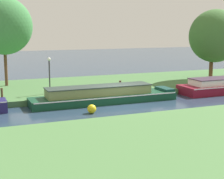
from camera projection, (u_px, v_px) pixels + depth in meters
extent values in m
plane|color=#283B50|center=(122.00, 105.00, 24.05)|extent=(120.00, 120.00, 0.00)
cube|color=#446F3D|center=(90.00, 86.00, 30.39)|extent=(72.00, 10.00, 0.40)
cube|color=#497640|center=(203.00, 141.00, 15.81)|extent=(72.00, 10.00, 0.40)
cube|color=#123F28|center=(105.00, 99.00, 24.78)|extent=(10.52, 2.06, 0.58)
cube|color=white|center=(105.00, 95.00, 24.74)|extent=(10.31, 2.09, 0.07)
cube|color=olive|center=(99.00, 91.00, 24.53)|extent=(7.42, 1.57, 0.60)
cube|color=#2A3731|center=(99.00, 86.00, 24.47)|extent=(7.52, 1.65, 0.06)
cube|color=#103A34|center=(165.00, 89.00, 26.53)|extent=(0.79, 1.73, 0.18)
cylinder|color=brown|center=(6.00, 64.00, 29.26)|extent=(0.26, 0.26, 3.67)
ellipsoid|color=#408546|center=(4.00, 26.00, 28.60)|extent=(4.65, 3.60, 4.71)
cylinder|color=brown|center=(211.00, 65.00, 33.36)|extent=(0.36, 0.36, 2.72)
ellipsoid|color=#3E6B33|center=(216.00, 36.00, 32.49)|extent=(5.18, 4.21, 4.89)
cylinder|color=#333338|center=(50.00, 77.00, 25.88)|extent=(0.10, 0.10, 2.44)
sphere|color=white|center=(49.00, 59.00, 25.65)|extent=(0.24, 0.24, 0.24)
cylinder|color=#50342F|center=(120.00, 86.00, 26.54)|extent=(0.17, 0.17, 0.89)
cylinder|color=brown|center=(2.00, 95.00, 23.34)|extent=(0.16, 0.16, 0.88)
sphere|color=yellow|center=(92.00, 109.00, 21.66)|extent=(0.56, 0.56, 0.56)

